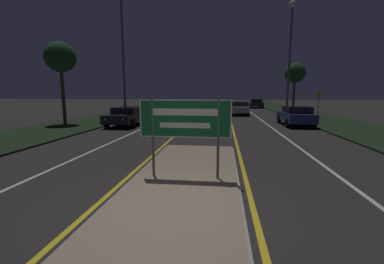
{
  "coord_description": "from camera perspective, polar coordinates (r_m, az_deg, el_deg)",
  "views": [
    {
      "loc": [
        0.97,
        -4.77,
        2.32
      ],
      "look_at": [
        0.0,
        3.22,
        1.07
      ],
      "focal_mm": 24.0,
      "sensor_mm": 36.0,
      "label": 1
    }
  ],
  "objects": [
    {
      "name": "car_receding_0",
      "position": [
        19.49,
        22.05,
        3.47
      ],
      "size": [
        1.9,
        4.17,
        1.37
      ],
      "color": "navy",
      "rests_on": "ground_plane"
    },
    {
      "name": "lane_line_white_right",
      "position": [
        30.04,
        13.11,
        4.15
      ],
      "size": [
        0.12,
        70.0,
        0.01
      ],
      "color": "silver",
      "rests_on": "ground_plane"
    },
    {
      "name": "verge_left",
      "position": [
        26.99,
        -15.96,
        3.61
      ],
      "size": [
        5.0,
        100.0,
        0.08
      ],
      "color": "black",
      "rests_on": "ground_plane"
    },
    {
      "name": "verge_right",
      "position": [
        26.3,
        25.85,
        2.94
      ],
      "size": [
        5.0,
        100.0,
        0.08
      ],
      "color": "black",
      "rests_on": "ground_plane"
    },
    {
      "name": "lane_line_white_left",
      "position": [
        30.31,
        -2.93,
        4.4
      ],
      "size": [
        0.12,
        70.0,
        0.01
      ],
      "color": "silver",
      "rests_on": "ground_plane"
    },
    {
      "name": "edge_line_white_right",
      "position": [
        30.51,
        18.73,
        3.98
      ],
      "size": [
        0.1,
        70.0,
        0.01
      ],
      "color": "silver",
      "rests_on": "ground_plane"
    },
    {
      "name": "roadside_palm_right",
      "position": [
        30.04,
        21.93,
        12.0
      ],
      "size": [
        2.13,
        2.13,
        5.36
      ],
      "color": "#4C3823",
      "rests_on": "verge_right"
    },
    {
      "name": "edge_line_white_left",
      "position": [
        30.96,
        -8.42,
        4.41
      ],
      "size": [
        0.1,
        70.0,
        0.01
      ],
      "color": "silver",
      "rests_on": "ground_plane"
    },
    {
      "name": "car_receding_1",
      "position": [
        27.24,
        10.31,
        5.33
      ],
      "size": [
        1.99,
        4.46,
        1.37
      ],
      "color": "#B7B7BC",
      "rests_on": "ground_plane"
    },
    {
      "name": "ground_plane",
      "position": [
        5.39,
        -4.3,
        -16.69
      ],
      "size": [
        160.0,
        160.0,
        0.0
      ],
      "primitive_type": "plane",
      "color": "#282623"
    },
    {
      "name": "roadside_palm_left",
      "position": [
        20.79,
        -27.23,
        14.43
      ],
      "size": [
        2.11,
        2.11,
        5.74
      ],
      "color": "#4C3823",
      "rests_on": "verge_left"
    },
    {
      "name": "centre_line_yellow_right",
      "position": [
        29.87,
        8.15,
        4.26
      ],
      "size": [
        0.12,
        70.0,
        0.01
      ],
      "color": "gold",
      "rests_on": "ground_plane"
    },
    {
      "name": "car_receding_2",
      "position": [
        40.52,
        13.97,
        6.26
      ],
      "size": [
        1.95,
        4.79,
        1.32
      ],
      "color": "black",
      "rests_on": "ground_plane"
    },
    {
      "name": "streetlight_left_near",
      "position": [
        20.86,
        -15.33,
        22.65
      ],
      "size": [
        0.6,
        0.6,
        11.1
      ],
      "color": "#56565B",
      "rests_on": "ground_plane"
    },
    {
      "name": "car_approaching_0",
      "position": [
        18.67,
        -14.25,
        3.52
      ],
      "size": [
        1.98,
        4.29,
        1.29
      ],
      "color": "black",
      "rests_on": "ground_plane"
    },
    {
      "name": "median_island",
      "position": [
        6.95,
        -1.52,
        -10.35
      ],
      "size": [
        2.84,
        8.19,
        0.1
      ],
      "color": "#999993",
      "rests_on": "ground_plane"
    },
    {
      "name": "centre_line_yellow_left",
      "position": [
        29.97,
        1.97,
        4.36
      ],
      "size": [
        0.12,
        70.0,
        0.01
      ],
      "color": "gold",
      "rests_on": "ground_plane"
    },
    {
      "name": "warning_sign",
      "position": [
        25.39,
        26.28,
        6.08
      ],
      "size": [
        0.6,
        0.06,
        2.38
      ],
      "color": "#56565B",
      "rests_on": "verge_right"
    },
    {
      "name": "streetlight_right_near",
      "position": [
        23.09,
        21.01,
        17.64
      ],
      "size": [
        0.53,
        0.53,
        9.44
      ],
      "color": "#56565B",
      "rests_on": "ground_plane"
    },
    {
      "name": "highway_sign",
      "position": [
        6.6,
        -1.58,
        2.38
      ],
      "size": [
        2.38,
        0.07,
        2.14
      ],
      "color": "#56565B",
      "rests_on": "median_island"
    }
  ]
}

